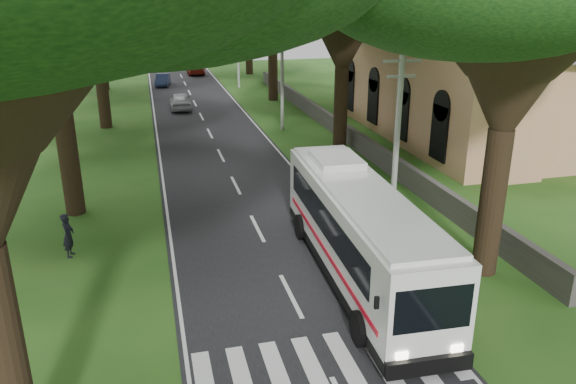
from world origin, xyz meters
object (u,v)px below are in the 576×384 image
object	(u,v)px
pole_near	(397,141)
distant_car_a	(180,101)
distant_car_b	(163,80)
church	(466,66)
pole_far	(238,48)
coach_bus	(358,230)
distant_car_c	(195,68)
pedestrian	(68,235)
pole_mid	(282,74)

from	to	relation	value
pole_near	distant_car_a	xyz separation A→B (m)	(-6.97, 29.45, -3.41)
distant_car_b	church	bearing A→B (deg)	-45.09
pole_far	coach_bus	bearing A→B (deg)	-93.70
pole_near	coach_bus	size ratio (longest dim) A/B	0.67
distant_car_c	pedestrian	size ratio (longest dim) A/B	2.83
pole_mid	distant_car_b	bearing A→B (deg)	108.95
pole_near	distant_car_b	distance (m)	43.97
distant_car_b	pole_far	bearing A→B (deg)	-12.84
pole_far	pedestrian	bearing A→B (deg)	-108.83
pole_far	distant_car_b	bearing A→B (deg)	158.62
distant_car_c	pole_mid	bearing A→B (deg)	97.69
pedestrian	distant_car_a	bearing A→B (deg)	-4.09
distant_car_b	coach_bus	bearing A→B (deg)	-75.14
distant_car_c	pedestrian	distance (m)	50.99
church	pedestrian	world-z (taller)	church
coach_bus	distant_car_c	xyz separation A→B (m)	(-0.83, 54.50, -1.12)
distant_car_c	distant_car_b	bearing A→B (deg)	63.23
church	pole_mid	size ratio (longest dim) A/B	3.00
coach_bus	distant_car_a	bearing A→B (deg)	99.49
distant_car_a	distant_car_b	world-z (taller)	distant_car_a
pole_far	pole_mid	bearing A→B (deg)	-90.00
church	pole_far	size ratio (longest dim) A/B	3.00
pole_near	distant_car_a	distance (m)	30.46
pole_near	pole_mid	world-z (taller)	same
church	pole_mid	world-z (taller)	church
distant_car_b	pedestrian	xyz separation A→B (m)	(-5.30, -41.92, 0.24)
distant_car_c	pedestrian	bearing A→B (deg)	80.21
church	coach_bus	world-z (taller)	church
pole_mid	pole_far	distance (m)	20.00
coach_bus	distant_car_b	bearing A→B (deg)	98.55
church	distant_car_a	world-z (taller)	church
church	distant_car_b	world-z (taller)	church
pole_mid	pedestrian	size ratio (longest dim) A/B	4.43
coach_bus	distant_car_c	world-z (taller)	coach_bus
pole_far	distant_car_c	distance (m)	12.31
pole_mid	distant_car_c	distance (m)	31.66
pole_far	distant_car_c	xyz separation A→B (m)	(-3.62, 11.26, -3.41)
coach_bus	pole_mid	bearing A→B (deg)	85.36
church	distant_car_c	distance (m)	39.35
pole_mid	pedestrian	bearing A→B (deg)	-125.13
pole_mid	pedestrian	world-z (taller)	pole_mid
church	distant_car_a	distance (m)	24.17
distant_car_a	pedestrian	size ratio (longest dim) A/B	2.42
church	distant_car_c	bearing A→B (deg)	114.11
pole_mid	distant_car_b	xyz separation A→B (m)	(-7.93, 23.11, -3.52)
coach_bus	distant_car_b	xyz separation A→B (m)	(-5.14, 46.34, -1.23)
church	distant_car_b	size ratio (longest dim) A/B	6.23
distant_car_b	pedestrian	size ratio (longest dim) A/B	2.14
pole_near	pole_far	bearing A→B (deg)	90.00
church	coach_bus	bearing A→B (deg)	-128.92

